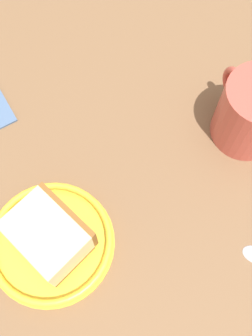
% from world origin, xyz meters
% --- Properties ---
extents(ground_plane, '(1.55, 1.55, 0.03)m').
position_xyz_m(ground_plane, '(0.00, 0.00, -0.01)').
color(ground_plane, brown).
extents(small_plate, '(0.15, 0.15, 0.02)m').
position_xyz_m(small_plate, '(-0.08, -0.06, 0.01)').
color(small_plate, yellow).
rests_on(small_plate, ground_plane).
extents(cake_slice, '(0.10, 0.11, 0.05)m').
position_xyz_m(cake_slice, '(-0.07, -0.05, 0.03)').
color(cake_slice, brown).
rests_on(cake_slice, small_plate).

